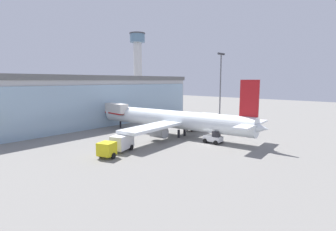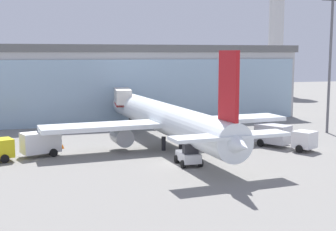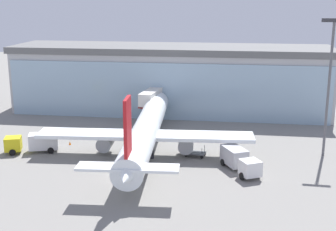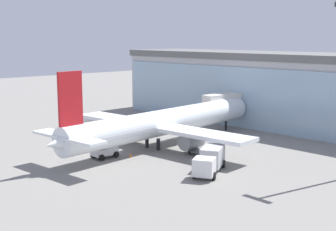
% 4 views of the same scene
% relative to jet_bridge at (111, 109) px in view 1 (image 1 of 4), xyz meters
% --- Properties ---
extents(ground, '(240.00, 240.00, 0.00)m').
position_rel_jet_bridge_xyz_m(ground, '(1.42, -27.03, -4.52)').
color(ground, gray).
extents(terminal_building, '(60.53, 16.42, 12.55)m').
position_rel_jet_bridge_xyz_m(terminal_building, '(1.42, 7.99, 1.76)').
color(terminal_building, '#B0B0B0').
rests_on(terminal_building, ground).
extents(jet_bridge, '(3.29, 11.95, 5.91)m').
position_rel_jet_bridge_xyz_m(jet_bridge, '(0.00, 0.00, 0.00)').
color(jet_bridge, silver).
rests_on(jet_bridge, ground).
extents(control_tower, '(7.71, 7.71, 34.48)m').
position_rel_jet_bridge_xyz_m(control_tower, '(50.94, 47.06, 16.16)').
color(control_tower, silver).
rests_on(control_tower, ground).
extents(apron_light_mast, '(3.20, 0.40, 18.84)m').
position_rel_jet_bridge_xyz_m(apron_light_mast, '(27.03, -14.34, 6.64)').
color(apron_light_mast, '#59595E').
rests_on(apron_light_mast, ground).
extents(airplane, '(30.09, 39.19, 11.43)m').
position_rel_jet_bridge_xyz_m(airplane, '(2.45, -18.01, -1.17)').
color(airplane, white).
rests_on(airplane, ground).
extents(catering_truck, '(7.61, 4.54, 2.65)m').
position_rel_jet_bridge_xyz_m(catering_truck, '(-13.44, -20.20, -3.06)').
color(catering_truck, yellow).
rests_on(catering_truck, ground).
extents(fuel_truck, '(5.55, 7.42, 2.65)m').
position_rel_jet_bridge_xyz_m(fuel_truck, '(15.61, -22.50, -3.06)').
color(fuel_truck, silver).
rests_on(fuel_truck, ground).
extents(baggage_cart, '(3.00, 1.99, 1.50)m').
position_rel_jet_bridge_xyz_m(baggage_cart, '(9.45, -17.92, -4.02)').
color(baggage_cart, slate).
rests_on(baggage_cart, ground).
extents(pushback_tug, '(2.19, 3.22, 2.30)m').
position_rel_jet_bridge_xyz_m(pushback_tug, '(2.23, -27.87, -3.55)').
color(pushback_tug, silver).
rests_on(pushback_tug, ground).
extents(safety_cone_nose, '(0.36, 0.36, 0.55)m').
position_rel_jet_bridge_xyz_m(safety_cone_nose, '(4.20, -25.11, -4.25)').
color(safety_cone_nose, orange).
rests_on(safety_cone_nose, ground).
extents(safety_cone_wingtip, '(0.36, 0.36, 0.55)m').
position_rel_jet_bridge_xyz_m(safety_cone_wingtip, '(-9.69, -16.14, -4.25)').
color(safety_cone_wingtip, orange).
rests_on(safety_cone_wingtip, ground).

